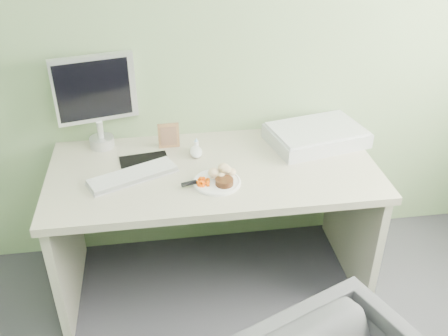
{
  "coord_description": "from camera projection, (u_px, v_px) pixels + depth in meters",
  "views": [
    {
      "loc": [
        -0.25,
        -0.43,
        2.01
      ],
      "look_at": [
        0.03,
        1.5,
        0.8
      ],
      "focal_mm": 40.0,
      "sensor_mm": 36.0,
      "label": 1
    }
  ],
  "objects": [
    {
      "name": "scanner",
      "position": [
        316.0,
        136.0,
        2.63
      ],
      "size": [
        0.55,
        0.42,
        0.08
      ],
      "primitive_type": "cube",
      "rotation": [
        0.0,
        0.0,
        0.22
      ],
      "color": "silver",
      "rests_on": "desk"
    },
    {
      "name": "eyedrop_bottle",
      "position": [
        196.0,
        145.0,
        2.56
      ],
      "size": [
        0.03,
        0.03,
        0.07
      ],
      "color": "white",
      "rests_on": "desk"
    },
    {
      "name": "wall_back",
      "position": [
        203.0,
        19.0,
        2.42
      ],
      "size": [
        3.5,
        0.0,
        3.5
      ],
      "primitive_type": "plane",
      "rotation": [
        1.57,
        0.0,
        0.0
      ],
      "color": "gray",
      "rests_on": "floor"
    },
    {
      "name": "plate",
      "position": [
        217.0,
        182.0,
        2.31
      ],
      "size": [
        0.22,
        0.22,
        0.01
      ],
      "primitive_type": "cylinder",
      "color": "white",
      "rests_on": "desk"
    },
    {
      "name": "computer_mouse",
      "position": [
        196.0,
        152.0,
        2.53
      ],
      "size": [
        0.06,
        0.11,
        0.04
      ],
      "primitive_type": "ellipsoid",
      "rotation": [
        0.0,
        0.0,
        0.0
      ],
      "color": "white",
      "rests_on": "desk"
    },
    {
      "name": "steak",
      "position": [
        224.0,
        182.0,
        2.28
      ],
      "size": [
        0.11,
        0.11,
        0.03
      ],
      "primitive_type": "cylinder",
      "rotation": [
        0.0,
        0.0,
        0.37
      ],
      "color": "black",
      "rests_on": "plate"
    },
    {
      "name": "photo_frame",
      "position": [
        169.0,
        136.0,
        2.57
      ],
      "size": [
        0.11,
        0.02,
        0.14
      ],
      "primitive_type": "cube",
      "rotation": [
        0.0,
        0.0,
        0.04
      ],
      "color": "#A06D4A",
      "rests_on": "desk"
    },
    {
      "name": "potato_pile",
      "position": [
        224.0,
        170.0,
        2.34
      ],
      "size": [
        0.11,
        0.08,
        0.06
      ],
      "primitive_type": "ellipsoid",
      "rotation": [
        0.0,
        0.0,
        0.05
      ],
      "color": "tan",
      "rests_on": "plate"
    },
    {
      "name": "monitor",
      "position": [
        96.0,
        97.0,
        2.49
      ],
      "size": [
        0.4,
        0.15,
        0.49
      ],
      "rotation": [
        0.0,
        0.0,
        0.23
      ],
      "color": "silver",
      "rests_on": "desk"
    },
    {
      "name": "mousepad",
      "position": [
        145.0,
        164.0,
        2.46
      ],
      "size": [
        0.26,
        0.24,
        0.0
      ],
      "primitive_type": "cube",
      "rotation": [
        0.0,
        0.0,
        0.13
      ],
      "color": "black",
      "rests_on": "desk"
    },
    {
      "name": "steak_knife",
      "position": [
        195.0,
        182.0,
        2.28
      ],
      "size": [
        0.19,
        0.06,
        0.01
      ],
      "rotation": [
        0.0,
        0.0,
        0.25
      ],
      "color": "silver",
      "rests_on": "plate"
    },
    {
      "name": "keyboard",
      "position": [
        133.0,
        175.0,
        2.35
      ],
      "size": [
        0.43,
        0.28,
        0.02
      ],
      "primitive_type": "cube",
      "rotation": [
        0.0,
        0.0,
        0.42
      ],
      "color": "white",
      "rests_on": "desk"
    },
    {
      "name": "carrot_heap",
      "position": [
        204.0,
        181.0,
        2.28
      ],
      "size": [
        0.05,
        0.05,
        0.03
      ],
      "primitive_type": "cube",
      "rotation": [
        0.0,
        0.0,
        0.04
      ],
      "color": "#FF5905",
      "rests_on": "plate"
    },
    {
      "name": "desk",
      "position": [
        214.0,
        198.0,
        2.53
      ],
      "size": [
        1.6,
        0.75,
        0.73
      ],
      "color": "beige",
      "rests_on": "floor"
    }
  ]
}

